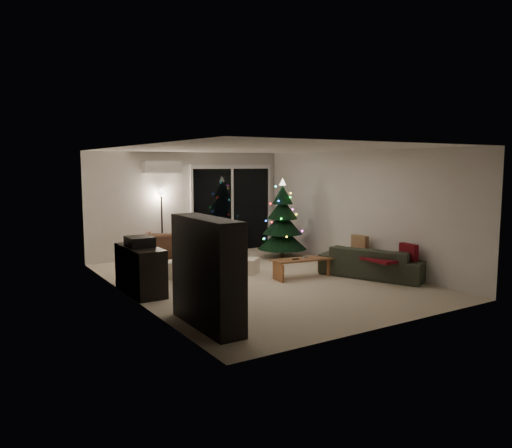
{
  "coord_description": "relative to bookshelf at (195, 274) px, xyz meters",
  "views": [
    {
      "loc": [
        -5.02,
        -7.9,
        2.2
      ],
      "look_at": [
        0.1,
        0.3,
        1.05
      ],
      "focal_mm": 35.0,
      "sensor_mm": 36.0,
      "label": 1
    }
  ],
  "objects": [
    {
      "name": "room",
      "position": [
        2.71,
        3.41,
        0.27
      ],
      "size": [
        6.5,
        7.51,
        2.6
      ],
      "color": "beige",
      "rests_on": "ground"
    },
    {
      "name": "bookshelf",
      "position": [
        0.0,
        0.0,
        0.0
      ],
      "size": [
        0.9,
        1.53,
        1.5
      ],
      "primitive_type": null,
      "rotation": [
        0.0,
        0.0,
        0.37
      ],
      "color": "black",
      "rests_on": "floor"
    },
    {
      "name": "media_cabinet",
      "position": [
        0.0,
        2.21,
        -0.34
      ],
      "size": [
        0.5,
        1.3,
        0.81
      ],
      "primitive_type": "cube",
      "rotation": [
        0.0,
        0.0,
        0.01
      ],
      "color": "black",
      "rests_on": "floor"
    },
    {
      "name": "stereo",
      "position": [
        0.0,
        2.21,
        0.15
      ],
      "size": [
        0.41,
        0.49,
        0.17
      ],
      "primitive_type": "cube",
      "color": "black",
      "rests_on": "media_cabinet"
    },
    {
      "name": "armchair",
      "position": [
        1.26,
        4.3,
        -0.38
      ],
      "size": [
        1.09,
        1.1,
        0.75
      ],
      "primitive_type": "imported",
      "rotation": [
        0.0,
        0.0,
        2.65
      ],
      "color": "brown",
      "rests_on": "floor"
    },
    {
      "name": "ottoman",
      "position": [
        1.29,
        2.7,
        -0.51
      ],
      "size": [
        0.61,
        0.61,
        0.49
      ],
      "primitive_type": "cube",
      "rotation": [
        0.0,
        0.0,
        0.14
      ],
      "color": "beige",
      "rests_on": "floor"
    },
    {
      "name": "cardboard_box_a",
      "position": [
        0.91,
        3.05,
        -0.59
      ],
      "size": [
        0.5,
        0.41,
        0.32
      ],
      "primitive_type": "cube",
      "rotation": [
        0.0,
        0.0,
        0.17
      ],
      "color": "#F7E2CB",
      "rests_on": "floor"
    },
    {
      "name": "cardboard_box_b",
      "position": [
        2.38,
        2.55,
        -0.6
      ],
      "size": [
        0.55,
        0.53,
        0.31
      ],
      "primitive_type": "cube",
      "rotation": [
        0.0,
        0.0,
        0.71
      ],
      "color": "#F7E2CB",
      "rests_on": "floor"
    },
    {
      "name": "side_table",
      "position": [
        2.61,
        3.99,
        -0.51
      ],
      "size": [
        0.38,
        0.38,
        0.47
      ],
      "primitive_type": "cylinder",
      "rotation": [
        0.0,
        0.0,
        -0.01
      ],
      "color": "black",
      "rests_on": "floor"
    },
    {
      "name": "floor_lamp",
      "position": [
        1.51,
        5.05,
        0.04
      ],
      "size": [
        0.25,
        0.25,
        1.58
      ],
      "primitive_type": "cylinder",
      "color": "black",
      "rests_on": "floor"
    },
    {
      "name": "sofa",
      "position": [
        4.3,
        0.98,
        -0.45
      ],
      "size": [
        1.56,
        2.17,
        0.59
      ],
      "primitive_type": "imported",
      "rotation": [
        0.0,
        0.0,
        2.0
      ],
      "color": "#414737",
      "rests_on": "floor"
    },
    {
      "name": "sofa_throw",
      "position": [
        4.2,
        0.98,
        -0.32
      ],
      "size": [
        0.63,
        1.46,
        0.05
      ],
      "primitive_type": "cube",
      "color": "maroon",
      "rests_on": "sofa"
    },
    {
      "name": "cushion_a",
      "position": [
        4.55,
        1.63,
        -0.21
      ],
      "size": [
        0.15,
        0.4,
        0.39
      ],
      "primitive_type": "cube",
      "rotation": [
        0.0,
        0.0,
        0.09
      ],
      "color": "#997D5A",
      "rests_on": "sofa"
    },
    {
      "name": "cushion_b",
      "position": [
        4.55,
        0.33,
        -0.21
      ],
      "size": [
        0.14,
        0.4,
        0.39
      ],
      "primitive_type": "cube",
      "rotation": [
        0.0,
        0.0,
        -0.07
      ],
      "color": "maroon",
      "rests_on": "sofa"
    },
    {
      "name": "coffee_table",
      "position": [
        3.08,
        1.69,
        -0.56
      ],
      "size": [
        1.22,
        0.56,
        0.37
      ],
      "primitive_type": null,
      "rotation": [
        0.0,
        0.0,
        -0.13
      ],
      "color": "#A56132",
      "rests_on": "floor"
    },
    {
      "name": "remote_a",
      "position": [
        2.93,
        1.69,
        -0.37
      ],
      "size": [
        0.15,
        0.04,
        0.02
      ],
      "primitive_type": "cube",
      "color": "black",
      "rests_on": "coffee_table"
    },
    {
      "name": "remote_b",
      "position": [
        3.18,
        1.74,
        -0.37
      ],
      "size": [
        0.14,
        0.08,
        0.02
      ],
      "primitive_type": "cube",
      "rotation": [
        0.0,
        0.0,
        0.35
      ],
      "color": "slate",
      "rests_on": "coffee_table"
    },
    {
      "name": "christmas_tree",
      "position": [
        3.97,
        3.63,
        0.19
      ],
      "size": [
        1.45,
        1.45,
        1.88
      ],
      "primitive_type": "cone",
      "rotation": [
        0.0,
        0.0,
        -0.29
      ],
      "color": "black",
      "rests_on": "floor"
    }
  ]
}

